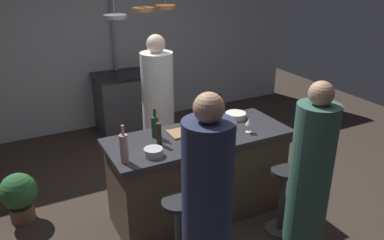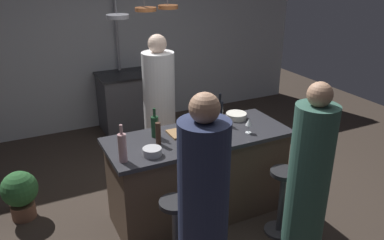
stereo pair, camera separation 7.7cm
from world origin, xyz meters
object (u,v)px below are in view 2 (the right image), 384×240
(wine_bottle_rose, at_px, (122,147))
(mixing_bowl_steel, at_px, (152,152))
(bar_stool_left, at_px, (176,232))
(wine_glass_near_left_guest, at_px, (249,123))
(chef, at_px, (160,114))
(mixing_bowl_ceramic, at_px, (236,116))
(cutting_board, at_px, (185,132))
(stove_range, at_px, (126,102))
(pepper_mill, at_px, (158,133))
(wine_glass_near_right_guest, at_px, (223,131))
(bar_stool_right, at_px, (282,199))
(wine_bottle_green, at_px, (155,126))
(wine_bottle_dark, at_px, (220,112))
(wine_bottle_red, at_px, (189,139))
(guest_right, at_px, (308,183))
(potted_plant, at_px, (20,192))
(guest_left, at_px, (203,214))

(wine_bottle_rose, relative_size, mixing_bowl_steel, 2.02)
(bar_stool_left, height_order, wine_glass_near_left_guest, wine_glass_near_left_guest)
(chef, xyz_separation_m, mixing_bowl_ceramic, (0.60, -0.71, 0.13))
(bar_stool_left, distance_m, mixing_bowl_ceramic, 1.46)
(wine_bottle_rose, height_order, mixing_bowl_steel, wine_bottle_rose)
(bar_stool_left, bearing_deg, mixing_bowl_steel, 93.20)
(cutting_board, bearing_deg, chef, 86.21)
(stove_range, relative_size, mixing_bowl_steel, 5.39)
(pepper_mill, height_order, wine_glass_near_left_guest, pepper_mill)
(stove_range, height_order, chef, chef)
(wine_glass_near_right_guest, bearing_deg, bar_stool_right, -42.61)
(wine_glass_near_right_guest, relative_size, wine_glass_near_left_guest, 1.00)
(wine_bottle_green, bearing_deg, wine_glass_near_left_guest, -20.69)
(bar_stool_left, height_order, wine_bottle_dark, wine_bottle_dark)
(wine_bottle_red, bearing_deg, cutting_board, 70.24)
(bar_stool_left, xyz_separation_m, wine_bottle_green, (0.14, 0.77, 0.63))
(wine_glass_near_left_guest, bearing_deg, mixing_bowl_steel, -178.46)
(guest_right, distance_m, wine_glass_near_left_guest, 0.84)
(wine_bottle_rose, distance_m, wine_bottle_green, 0.54)
(chef, xyz_separation_m, wine_bottle_dark, (0.37, -0.74, 0.22))
(chef, xyz_separation_m, cutting_board, (-0.05, -0.81, 0.11))
(stove_range, relative_size, mixing_bowl_ceramic, 4.07)
(wine_glass_near_right_guest, relative_size, mixing_bowl_ceramic, 0.67)
(wine_glass_near_right_guest, distance_m, mixing_bowl_ceramic, 0.59)
(bar_stool_left, bearing_deg, cutting_board, 59.35)
(wine_glass_near_right_guest, bearing_deg, wine_bottle_green, 144.70)
(bar_stool_left, distance_m, cutting_board, 1.00)
(potted_plant, height_order, wine_glass_near_right_guest, wine_glass_near_right_guest)
(guest_left, distance_m, wine_glass_near_left_guest, 1.27)
(bar_stool_right, bearing_deg, guest_left, -159.74)
(chef, bearing_deg, wine_bottle_dark, -63.17)
(bar_stool_right, distance_m, wine_glass_near_left_guest, 0.78)
(wine_bottle_dark, height_order, wine_bottle_green, wine_bottle_dark)
(wine_glass_near_right_guest, bearing_deg, bar_stool_left, -149.07)
(chef, distance_m, cutting_board, 0.82)
(wine_bottle_dark, bearing_deg, mixing_bowl_steel, -157.20)
(wine_bottle_rose, bearing_deg, guest_left, -67.80)
(wine_glass_near_right_guest, bearing_deg, guest_right, -62.85)
(wine_glass_near_left_guest, distance_m, mixing_bowl_steel, 1.01)
(wine_bottle_red, xyz_separation_m, wine_bottle_green, (-0.17, 0.40, -0.00))
(guest_right, bearing_deg, wine_glass_near_right_guest, 117.15)
(potted_plant, relative_size, wine_bottle_green, 1.80)
(guest_right, xyz_separation_m, wine_bottle_red, (-0.75, 0.73, 0.25))
(wine_bottle_red, distance_m, wine_bottle_dark, 0.69)
(chef, height_order, bar_stool_right, chef)
(guest_right, height_order, mixing_bowl_ceramic, guest_right)
(wine_bottle_dark, bearing_deg, wine_glass_near_left_guest, -69.12)
(wine_bottle_dark, height_order, mixing_bowl_ceramic, wine_bottle_dark)
(cutting_board, height_order, wine_bottle_red, wine_bottle_red)
(bar_stool_right, height_order, wine_bottle_green, wine_bottle_green)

